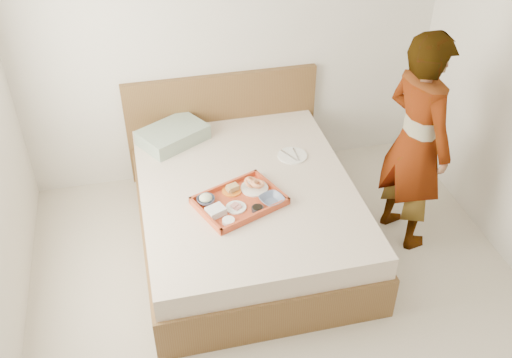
{
  "coord_description": "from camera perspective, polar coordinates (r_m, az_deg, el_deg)",
  "views": [
    {
      "loc": [
        -0.81,
        -2.33,
        3.15
      ],
      "look_at": [
        -0.05,
        0.9,
        0.65
      ],
      "focal_mm": 40.82,
      "sensor_mm": 36.0,
      "label": 1
    }
  ],
  "objects": [
    {
      "name": "person",
      "position": [
        4.33,
        15.43,
        3.43
      ],
      "size": [
        0.55,
        0.7,
        1.7
      ],
      "primitive_type": "imported",
      "rotation": [
        0.0,
        0.0,
        1.83
      ],
      "color": "beige",
      "rests_on": "ground"
    },
    {
      "name": "plastic_tub",
      "position": [
        4.0,
        -3.96,
        -3.16
      ],
      "size": [
        0.15,
        0.14,
        0.05
      ],
      "primitive_type": "cube",
      "rotation": [
        0.0,
        0.0,
        0.39
      ],
      "color": "silver",
      "rests_on": "tray"
    },
    {
      "name": "bed",
      "position": [
        4.46,
        -0.92,
        -3.28
      ],
      "size": [
        1.65,
        2.0,
        0.53
      ],
      "primitive_type": "cube",
      "color": "brown",
      "rests_on": "ground"
    },
    {
      "name": "navy_bowl_big",
      "position": [
        4.1,
        1.55,
        -2.05
      ],
      "size": [
        0.21,
        0.21,
        0.04
      ],
      "primitive_type": "imported",
      "rotation": [
        0.0,
        0.0,
        0.39
      ],
      "color": "navy",
      "rests_on": "tray"
    },
    {
      "name": "ground",
      "position": [
        4.0,
        3.83,
        -15.06
      ],
      "size": [
        3.5,
        4.0,
        0.01
      ],
      "primitive_type": "cube",
      "color": "beige",
      "rests_on": "ground"
    },
    {
      "name": "prawn_plate",
      "position": [
        4.23,
        -0.15,
        -0.88
      ],
      "size": [
        0.26,
        0.26,
        0.01
      ],
      "primitive_type": "cylinder",
      "rotation": [
        0.0,
        0.0,
        0.39
      ],
      "color": "white",
      "rests_on": "tray"
    },
    {
      "name": "dinner_plate",
      "position": [
        4.6,
        3.58,
        2.31
      ],
      "size": [
        0.27,
        0.27,
        0.01
      ],
      "primitive_type": "cylinder",
      "rotation": [
        0.0,
        0.0,
        0.15
      ],
      "color": "white",
      "rests_on": "bed"
    },
    {
      "name": "sauce_dish",
      "position": [
        4.03,
        0.15,
        -2.97
      ],
      "size": [
        0.11,
        0.11,
        0.03
      ],
      "primitive_type": "cylinder",
      "rotation": [
        0.0,
        0.0,
        0.39
      ],
      "color": "black",
      "rests_on": "tray"
    },
    {
      "name": "bread_plate",
      "position": [
        4.21,
        -2.4,
        -1.17
      ],
      "size": [
        0.18,
        0.18,
        0.01
      ],
      "primitive_type": "cylinder",
      "rotation": [
        0.0,
        0.0,
        0.39
      ],
      "color": "orange",
      "rests_on": "tray"
    },
    {
      "name": "headboard",
      "position": [
        5.11,
        -3.3,
        5.4
      ],
      "size": [
        1.65,
        0.06,
        0.95
      ],
      "primitive_type": "cube",
      "color": "brown",
      "rests_on": "ground"
    },
    {
      "name": "cheese_round",
      "position": [
        3.94,
        -2.71,
        -4.15
      ],
      "size": [
        0.11,
        0.11,
        0.03
      ],
      "primitive_type": "cylinder",
      "rotation": [
        0.0,
        0.0,
        0.39
      ],
      "color": "white",
      "rests_on": "tray"
    },
    {
      "name": "pillow",
      "position": [
        4.79,
        -8.14,
        4.3
      ],
      "size": [
        0.62,
        0.56,
        0.12
      ],
      "primitive_type": "cube",
      "rotation": [
        0.0,
        0.0,
        0.52
      ],
      "color": "#A0B0A2",
      "rests_on": "bed"
    },
    {
      "name": "salad_bowl",
      "position": [
        4.11,
        -4.93,
        -2.08
      ],
      "size": [
        0.17,
        0.17,
        0.04
      ],
      "primitive_type": "imported",
      "rotation": [
        0.0,
        0.0,
        0.39
      ],
      "color": "navy",
      "rests_on": "tray"
    },
    {
      "name": "tray",
      "position": [
        4.11,
        -1.63,
        -2.15
      ],
      "size": [
        0.7,
        0.61,
        0.05
      ],
      "primitive_type": "cube",
      "rotation": [
        0.0,
        0.0,
        0.39
      ],
      "color": "#C94A22",
      "rests_on": "bed"
    },
    {
      "name": "meat_plate",
      "position": [
        4.06,
        -1.98,
        -2.81
      ],
      "size": [
        0.19,
        0.19,
        0.01
      ],
      "primitive_type": "cylinder",
      "rotation": [
        0.0,
        0.0,
        0.39
      ],
      "color": "white",
      "rests_on": "tray"
    },
    {
      "name": "wall_back",
      "position": [
        4.78,
        -2.47,
        14.2
      ],
      "size": [
        3.5,
        0.01,
        2.6
      ],
      "primitive_type": "cube",
      "color": "silver",
      "rests_on": "ground"
    }
  ]
}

